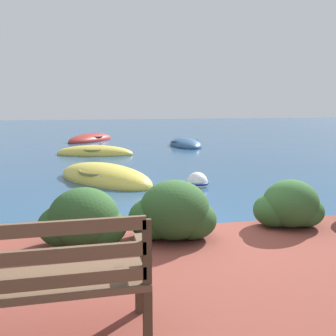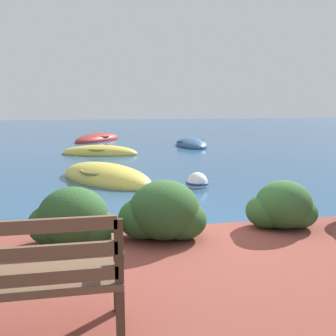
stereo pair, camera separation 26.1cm
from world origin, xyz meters
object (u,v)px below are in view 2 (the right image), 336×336
(park_bench, at_px, (19,276))
(rowboat_mid, at_px, (100,153))
(mooring_buoy, at_px, (197,183))
(rowboat_outer, at_px, (98,139))
(rowboat_nearest, at_px, (105,178))
(rowboat_far, at_px, (191,145))

(park_bench, xyz_separation_m, rowboat_mid, (0.57, 11.39, -0.65))
(park_bench, relative_size, mooring_buoy, 2.66)
(rowboat_outer, bearing_deg, mooring_buoy, 47.65)
(rowboat_nearest, bearing_deg, park_bench, -43.17)
(rowboat_mid, distance_m, rowboat_far, 4.55)
(park_bench, relative_size, rowboat_outer, 0.43)
(rowboat_outer, bearing_deg, rowboat_mid, 37.23)
(mooring_buoy, bearing_deg, rowboat_nearest, 153.15)
(park_bench, distance_m, rowboat_mid, 11.42)
(rowboat_nearest, bearing_deg, rowboat_outer, 144.01)
(rowboat_mid, bearing_deg, park_bench, 102.31)
(rowboat_nearest, xyz_separation_m, rowboat_far, (3.89, 6.98, -0.01))
(rowboat_far, distance_m, mooring_buoy, 8.23)
(park_bench, xyz_separation_m, rowboat_outer, (0.49, 16.71, -0.65))
(mooring_buoy, bearing_deg, park_bench, -116.35)
(rowboat_outer, bearing_deg, park_bench, 34.66)
(rowboat_outer, bearing_deg, rowboat_nearest, 37.48)
(park_bench, height_order, rowboat_far, park_bench)
(rowboat_nearest, height_order, mooring_buoy, rowboat_nearest)
(mooring_buoy, bearing_deg, rowboat_mid, 110.15)
(rowboat_nearest, relative_size, mooring_buoy, 5.87)
(rowboat_mid, xyz_separation_m, rowboat_outer, (-0.08, 5.32, 0.00))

